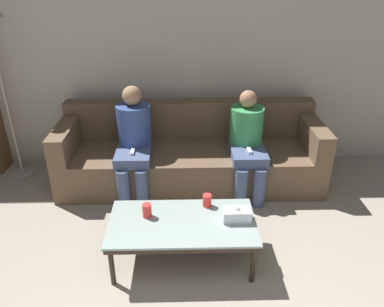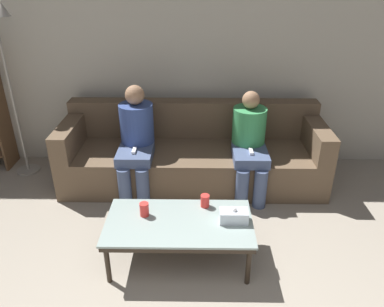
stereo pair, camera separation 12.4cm
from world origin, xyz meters
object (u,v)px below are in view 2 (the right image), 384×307
Objects in this scene: coffee_table at (179,225)px; seated_person_left_end at (136,137)px; cup_near_right at (144,209)px; cup_near_left at (205,201)px; couch at (193,155)px; tissue_box at (234,216)px; seated_person_mid_left at (249,141)px; standing_lamp at (9,76)px.

coffee_table is 1.24m from seated_person_left_end.
coffee_table is at bearing -15.09° from cup_near_right.
seated_person_left_end reaches higher than coffee_table.
couch is at bearing 95.90° from cup_near_left.
tissue_box reaches higher than coffee_table.
seated_person_mid_left is (0.58, -0.21, 0.27)m from couch.
couch is 0.68m from seated_person_left_end.
cup_near_right is at bearing -41.63° from standing_lamp.
coffee_table is at bearing -121.46° from seated_person_mid_left.
tissue_box reaches higher than cup_near_left.
coffee_table is (-0.09, -1.31, 0.04)m from couch.
cup_near_right is 1.07m from seated_person_left_end.
tissue_box is 0.20× the size of seated_person_left_end.
cup_near_left is at bearing 45.35° from coffee_table.
couch is 2.49× the size of seated_person_left_end.
couch is 2.41× the size of coffee_table.
seated_person_left_end is (-0.58, -0.20, 0.30)m from couch.
coffee_table is at bearing -66.28° from seated_person_left_end.
cup_near_right is 1.41m from seated_person_mid_left.
couch is 0.67m from seated_person_mid_left.
couch is at bearing 104.41° from tissue_box.
cup_near_left is 0.10× the size of seated_person_mid_left.
couch is 1.12m from cup_near_left.
couch is 12.65× the size of tissue_box.
couch reaches higher than tissue_box.
couch is 2.62× the size of seated_person_mid_left.
seated_person_left_end is at bearing -160.65° from couch.
seated_person_left_end is at bearing 113.72° from coffee_table.
seated_person_mid_left is at bearing 58.54° from coffee_table.
standing_lamp is 2.60m from seated_person_mid_left.
seated_person_left_end is 1.16m from seated_person_mid_left.
tissue_box is 0.12× the size of standing_lamp.
tissue_box is (0.22, -0.20, -0.00)m from cup_near_left.
coffee_table is 5.26× the size of tissue_box.
standing_lamp is (-1.56, 1.38, 0.70)m from cup_near_right.
couch reaches higher than coffee_table.
standing_lamp is (-1.93, 0.15, 0.84)m from couch.
standing_lamp is at bearing 175.68° from couch.
seated_person_mid_left is (1.16, -0.01, -0.03)m from seated_person_left_end.
coffee_table is at bearing -134.65° from cup_near_left.
seated_person_mid_left is (0.95, 1.03, 0.13)m from cup_near_right.
tissue_box is at bearing 1.12° from coffee_table.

